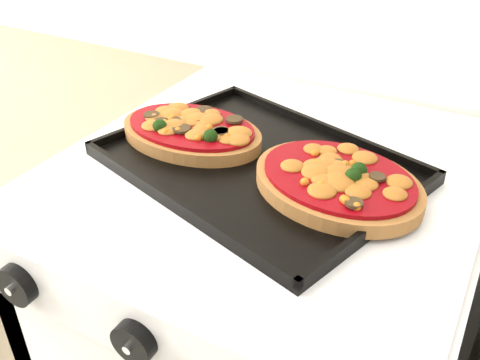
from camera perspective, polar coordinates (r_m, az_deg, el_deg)
The scene contains 6 objects.
control_panel at distance 0.61m, azimuth -9.72°, elevation -15.58°, with size 0.60×0.02×0.09m, color silver.
knob_left at distance 0.71m, azimuth -22.71°, elevation -10.31°, with size 0.05×0.05×0.02m, color black.
knob_center at distance 0.61m, azimuth -11.24°, elevation -16.60°, with size 0.05×0.05×0.02m, color black.
baking_tray at distance 0.76m, azimuth 1.84°, elevation 1.91°, with size 0.41×0.30×0.02m, color black.
pizza_left at distance 0.82m, azimuth -5.23°, elevation 5.37°, with size 0.23×0.15×0.03m, color #A96F3A, non-canonical shape.
pizza_right at distance 0.70m, azimuth 10.38°, elevation -0.00°, with size 0.23×0.18×0.03m, color #A96F3A, non-canonical shape.
Camera 1 is at (0.24, 1.08, 1.31)m, focal length 40.00 mm.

